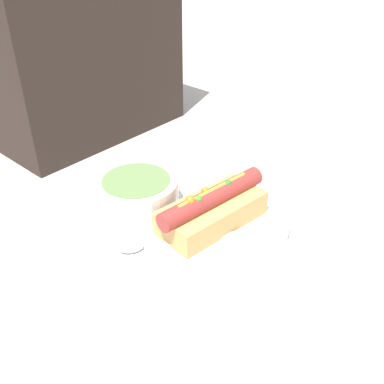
# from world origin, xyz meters

# --- Properties ---
(ground_plane) EXTENTS (4.00, 4.00, 0.00)m
(ground_plane) POSITION_xyz_m (0.00, 0.00, 0.00)
(ground_plane) COLOR #BCB7AD
(dinner_plate) EXTENTS (0.28, 0.28, 0.02)m
(dinner_plate) POSITION_xyz_m (0.00, 0.00, 0.01)
(dinner_plate) COLOR white
(dinner_plate) RESTS_ON ground_plane
(hot_dog) EXTENTS (0.18, 0.09, 0.06)m
(hot_dog) POSITION_xyz_m (-0.01, -0.04, 0.04)
(hot_dog) COLOR tan
(hot_dog) RESTS_ON dinner_plate
(soup_bowl) EXTENTS (0.12, 0.12, 0.05)m
(soup_bowl) POSITION_xyz_m (-0.05, 0.06, 0.05)
(soup_bowl) COLOR white
(soup_bowl) RESTS_ON dinner_plate
(spoon) EXTENTS (0.15, 0.11, 0.01)m
(spoon) POSITION_xyz_m (-0.09, -0.02, 0.02)
(spoon) COLOR #B7B7BC
(spoon) RESTS_ON dinner_plate
(seated_diner) EXTENTS (0.36, 0.16, 0.48)m
(seated_diner) POSITION_xyz_m (0.10, 0.35, 0.20)
(seated_diner) COLOR #2D231E
(seated_diner) RESTS_ON ground_plane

